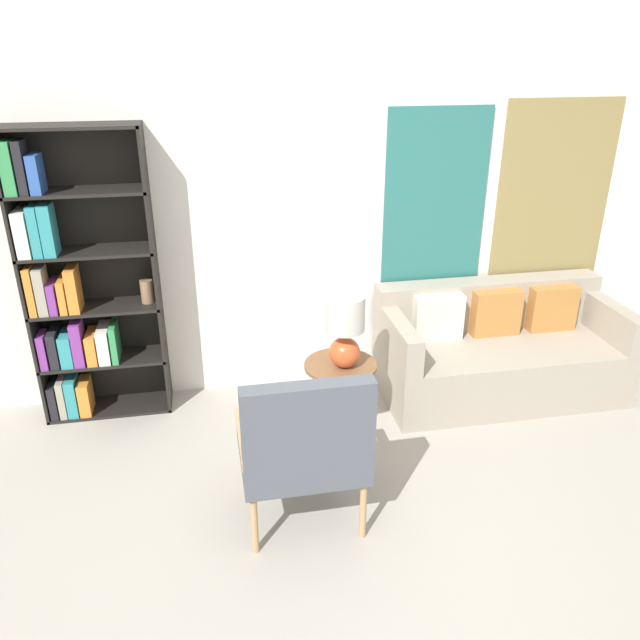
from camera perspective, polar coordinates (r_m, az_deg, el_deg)
ground_plane at (r=3.32m, az=3.71°, el=-22.51°), size 14.00×14.00×0.00m
wall_back at (r=4.41m, az=-1.59°, el=10.23°), size 6.40×0.08×2.70m
bookshelf at (r=4.40m, az=-21.43°, el=2.46°), size 0.84×0.30×1.96m
armchair at (r=3.23m, az=-1.42°, el=-11.22°), size 0.66×0.59×0.95m
couch at (r=4.81m, az=15.91°, el=-2.76°), size 1.73×0.81×0.78m
side_table at (r=4.06m, az=1.87°, el=-4.78°), size 0.47×0.47×0.51m
table_lamp at (r=3.89m, az=2.30°, el=-0.68°), size 0.25×0.25×0.49m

